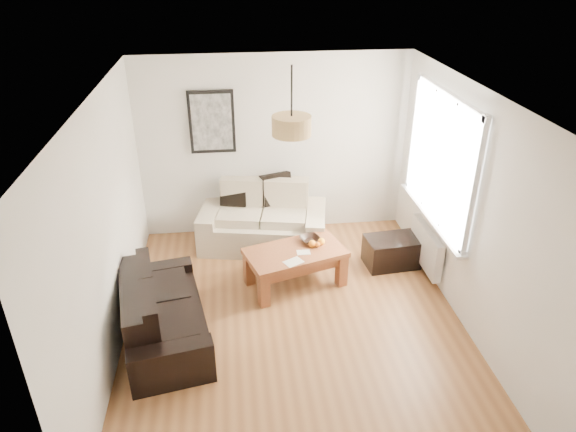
{
  "coord_description": "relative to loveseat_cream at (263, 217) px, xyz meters",
  "views": [
    {
      "loc": [
        -0.63,
        -4.67,
        3.84
      ],
      "look_at": [
        0.0,
        0.6,
        1.05
      ],
      "focal_mm": 32.31,
      "sensor_mm": 36.0,
      "label": 1
    }
  ],
  "objects": [
    {
      "name": "orange_b",
      "position": [
        0.67,
        -0.94,
        0.1
      ],
      "size": [
        0.11,
        0.11,
        0.09
      ],
      "primitive_type": "sphere",
      "rotation": [
        0.0,
        0.0,
        -0.19
      ],
      "color": "orange",
      "rests_on": "fruit_bowl"
    },
    {
      "name": "cushion_left",
      "position": [
        -0.39,
        0.21,
        0.29
      ],
      "size": [
        0.39,
        0.2,
        0.37
      ],
      "primitive_type": "cube",
      "rotation": [
        0.0,
        0.0,
        -0.25
      ],
      "color": "black",
      "rests_on": "loveseat_cream"
    },
    {
      "name": "floor",
      "position": [
        0.21,
        -1.78,
        -0.43
      ],
      "size": [
        4.5,
        4.5,
        0.0
      ],
      "primitive_type": "plane",
      "color": "brown",
      "rests_on": "ground"
    },
    {
      "name": "ceiling",
      "position": [
        0.21,
        -1.78,
        2.17
      ],
      "size": [
        3.8,
        4.5,
        0.0
      ],
      "primitive_type": null,
      "color": "white",
      "rests_on": "floor"
    },
    {
      "name": "papers",
      "position": [
        0.26,
        -1.31,
        0.06
      ],
      "size": [
        0.27,
        0.24,
        0.01
      ],
      "primitive_type": "cube",
      "rotation": [
        0.0,
        0.0,
        0.5
      ],
      "color": "beige",
      "rests_on": "coffee_table"
    },
    {
      "name": "wall_front",
      "position": [
        0.21,
        -4.03,
        0.87
      ],
      "size": [
        3.8,
        0.04,
        2.6
      ],
      "primitive_type": null,
      "color": "silver",
      "rests_on": "floor"
    },
    {
      "name": "coffee_table",
      "position": [
        0.32,
        -1.05,
        -0.19
      ],
      "size": [
        1.35,
        0.98,
        0.49
      ],
      "primitive_type": null,
      "rotation": [
        0.0,
        0.0,
        0.3
      ],
      "color": "brown",
      "rests_on": "floor"
    },
    {
      "name": "wall_back",
      "position": [
        0.21,
        0.47,
        0.87
      ],
      "size": [
        3.8,
        0.04,
        2.6
      ],
      "primitive_type": null,
      "color": "silver",
      "rests_on": "floor"
    },
    {
      "name": "orange_c",
      "position": [
        0.54,
        -0.98,
        0.1
      ],
      "size": [
        0.11,
        0.11,
        0.09
      ],
      "primitive_type": "sphere",
      "rotation": [
        0.0,
        0.0,
        -0.2
      ],
      "color": "orange",
      "rests_on": "fruit_bowl"
    },
    {
      "name": "sofa_leather",
      "position": [
        -1.22,
        -1.88,
        -0.07
      ],
      "size": [
        1.11,
        1.79,
        0.72
      ],
      "primitive_type": null,
      "rotation": [
        0.0,
        0.0,
        1.76
      ],
      "color": "black",
      "rests_on": "floor"
    },
    {
      "name": "cushion_right",
      "position": [
        0.21,
        0.21,
        0.33
      ],
      "size": [
        0.46,
        0.27,
        0.44
      ],
      "primitive_type": "cube",
      "rotation": [
        0.0,
        0.0,
        0.33
      ],
      "color": "black",
      "rests_on": "loveseat_cream"
    },
    {
      "name": "wall_left",
      "position": [
        -1.69,
        -1.78,
        0.87
      ],
      "size": [
        0.04,
        4.5,
        2.6
      ],
      "primitive_type": null,
      "color": "silver",
      "rests_on": "floor"
    },
    {
      "name": "window_bay",
      "position": [
        2.07,
        -0.98,
        1.17
      ],
      "size": [
        0.14,
        1.9,
        1.6
      ],
      "primitive_type": null,
      "color": "white",
      "rests_on": "wall_right"
    },
    {
      "name": "fruit_bowl",
      "position": [
        0.53,
        -0.85,
        0.09
      ],
      "size": [
        0.31,
        0.31,
        0.06
      ],
      "primitive_type": "imported",
      "rotation": [
        0.0,
        0.0,
        0.29
      ],
      "color": "black",
      "rests_on": "coffee_table"
    },
    {
      "name": "wall_right",
      "position": [
        2.11,
        -1.78,
        0.87
      ],
      "size": [
        0.04,
        4.5,
        2.6
      ],
      "primitive_type": null,
      "color": "silver",
      "rests_on": "floor"
    },
    {
      "name": "orange_a",
      "position": [
        0.61,
        -1.01,
        0.1
      ],
      "size": [
        0.08,
        0.08,
        0.07
      ],
      "primitive_type": "sphere",
      "rotation": [
        0.0,
        0.0,
        -0.17
      ],
      "color": "orange",
      "rests_on": "fruit_bowl"
    },
    {
      "name": "loveseat_cream",
      "position": [
        0.0,
        0.0,
        0.0
      ],
      "size": [
        1.9,
        1.27,
        0.87
      ],
      "primitive_type": null,
      "rotation": [
        0.0,
        0.0,
        -0.19
      ],
      "color": "beige",
      "rests_on": "floor"
    },
    {
      "name": "pendant_shade",
      "position": [
        0.21,
        -1.48,
        1.8
      ],
      "size": [
        0.4,
        0.4,
        0.2
      ],
      "primitive_type": "cylinder",
      "color": "tan",
      "rests_on": "ceiling"
    },
    {
      "name": "ottoman",
      "position": [
        1.66,
        -0.75,
        -0.23
      ],
      "size": [
        0.73,
        0.51,
        0.4
      ],
      "primitive_type": "cube",
      "rotation": [
        0.0,
        0.0,
        0.09
      ],
      "color": "black",
      "rests_on": "floor"
    },
    {
      "name": "radiator",
      "position": [
        2.03,
        -0.98,
        -0.05
      ],
      "size": [
        0.1,
        0.9,
        0.52
      ],
      "primitive_type": "cube",
      "color": "white",
      "rests_on": "wall_right"
    },
    {
      "name": "poster",
      "position": [
        -0.64,
        0.44,
        1.27
      ],
      "size": [
        0.62,
        0.04,
        0.87
      ],
      "primitive_type": null,
      "color": "black",
      "rests_on": "wall_back"
    }
  ]
}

